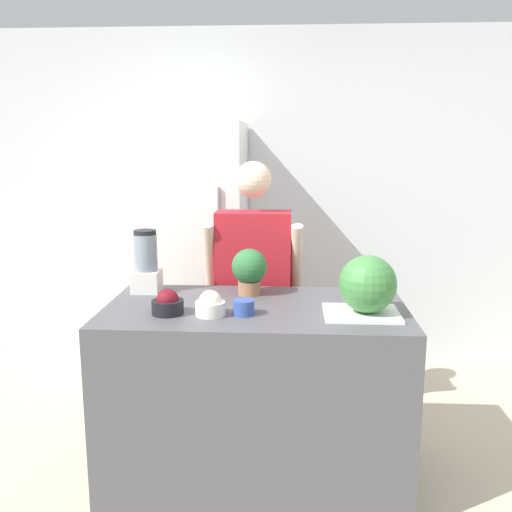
{
  "coord_description": "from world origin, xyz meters",
  "views": [
    {
      "loc": [
        0.17,
        -2.35,
        1.75
      ],
      "look_at": [
        0.0,
        0.45,
        1.19
      ],
      "focal_mm": 40.0,
      "sensor_mm": 36.0,
      "label": 1
    }
  ],
  "objects_px": {
    "watermelon": "(368,284)",
    "bowl_cherries": "(168,304)",
    "bowl_small_blue": "(244,307)",
    "potted_plant": "(249,269)",
    "bowl_cream": "(210,305)",
    "person": "(253,295)",
    "blender": "(146,264)",
    "refrigerator": "(198,254)"
  },
  "relations": [
    {
      "from": "refrigerator",
      "to": "bowl_cream",
      "type": "height_order",
      "value": "refrigerator"
    },
    {
      "from": "bowl_small_blue",
      "to": "blender",
      "type": "distance_m",
      "value": 0.7
    },
    {
      "from": "person",
      "to": "bowl_small_blue",
      "type": "height_order",
      "value": "person"
    },
    {
      "from": "person",
      "to": "potted_plant",
      "type": "relative_size",
      "value": 6.52
    },
    {
      "from": "person",
      "to": "watermelon",
      "type": "xyz_separation_m",
      "value": [
        0.59,
        -0.7,
        0.25
      ]
    },
    {
      "from": "bowl_cream",
      "to": "watermelon",
      "type": "bearing_deg",
      "value": 4.13
    },
    {
      "from": "blender",
      "to": "bowl_cream",
      "type": "bearing_deg",
      "value": -45.21
    },
    {
      "from": "bowl_cream",
      "to": "refrigerator",
      "type": "bearing_deg",
      "value": 101.52
    },
    {
      "from": "bowl_cream",
      "to": "person",
      "type": "bearing_deg",
      "value": 78.35
    },
    {
      "from": "bowl_small_blue",
      "to": "potted_plant",
      "type": "height_order",
      "value": "potted_plant"
    },
    {
      "from": "person",
      "to": "bowl_small_blue",
      "type": "relative_size",
      "value": 15.95
    },
    {
      "from": "person",
      "to": "bowl_cream",
      "type": "bearing_deg",
      "value": -101.65
    },
    {
      "from": "bowl_small_blue",
      "to": "potted_plant",
      "type": "relative_size",
      "value": 0.41
    },
    {
      "from": "person",
      "to": "bowl_cherries",
      "type": "distance_m",
      "value": 0.84
    },
    {
      "from": "bowl_cherries",
      "to": "bowl_cream",
      "type": "relative_size",
      "value": 1.07
    },
    {
      "from": "watermelon",
      "to": "blender",
      "type": "height_order",
      "value": "blender"
    },
    {
      "from": "blender",
      "to": "watermelon",
      "type": "bearing_deg",
      "value": -17.33
    },
    {
      "from": "refrigerator",
      "to": "watermelon",
      "type": "relative_size",
      "value": 6.84
    },
    {
      "from": "person",
      "to": "bowl_cherries",
      "type": "relative_size",
      "value": 10.66
    },
    {
      "from": "watermelon",
      "to": "bowl_small_blue",
      "type": "xyz_separation_m",
      "value": [
        -0.59,
        -0.03,
        -0.12
      ]
    },
    {
      "from": "person",
      "to": "bowl_cream",
      "type": "relative_size",
      "value": 11.39
    },
    {
      "from": "refrigerator",
      "to": "bowl_small_blue",
      "type": "distance_m",
      "value": 1.54
    },
    {
      "from": "bowl_cream",
      "to": "blender",
      "type": "height_order",
      "value": "blender"
    },
    {
      "from": "refrigerator",
      "to": "person",
      "type": "bearing_deg",
      "value": -58.06
    },
    {
      "from": "bowl_cherries",
      "to": "bowl_small_blue",
      "type": "xyz_separation_m",
      "value": [
        0.37,
        0.01,
        -0.01
      ]
    },
    {
      "from": "watermelon",
      "to": "blender",
      "type": "relative_size",
      "value": 0.8
    },
    {
      "from": "bowl_cream",
      "to": "potted_plant",
      "type": "bearing_deg",
      "value": 68.05
    },
    {
      "from": "watermelon",
      "to": "bowl_cream",
      "type": "height_order",
      "value": "watermelon"
    },
    {
      "from": "refrigerator",
      "to": "potted_plant",
      "type": "bearing_deg",
      "value": -67.24
    },
    {
      "from": "refrigerator",
      "to": "person",
      "type": "distance_m",
      "value": 0.88
    },
    {
      "from": "watermelon",
      "to": "bowl_cherries",
      "type": "relative_size",
      "value": 1.79
    },
    {
      "from": "refrigerator",
      "to": "potted_plant",
      "type": "distance_m",
      "value": 1.2
    },
    {
      "from": "refrigerator",
      "to": "bowl_cherries",
      "type": "height_order",
      "value": "refrigerator"
    },
    {
      "from": "bowl_small_blue",
      "to": "person",
      "type": "bearing_deg",
      "value": 90.14
    },
    {
      "from": "watermelon",
      "to": "bowl_cream",
      "type": "relative_size",
      "value": 1.91
    },
    {
      "from": "person",
      "to": "blender",
      "type": "relative_size",
      "value": 4.77
    },
    {
      "from": "refrigerator",
      "to": "blender",
      "type": "distance_m",
      "value": 1.09
    },
    {
      "from": "bowl_small_blue",
      "to": "bowl_cream",
      "type": "bearing_deg",
      "value": -172.97
    },
    {
      "from": "person",
      "to": "watermelon",
      "type": "height_order",
      "value": "person"
    },
    {
      "from": "potted_plant",
      "to": "bowl_cream",
      "type": "bearing_deg",
      "value": -111.95
    },
    {
      "from": "bowl_cherries",
      "to": "potted_plant",
      "type": "xyz_separation_m",
      "value": [
        0.37,
        0.38,
        0.09
      ]
    },
    {
      "from": "bowl_cherries",
      "to": "watermelon",
      "type": "bearing_deg",
      "value": 2.54
    }
  ]
}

